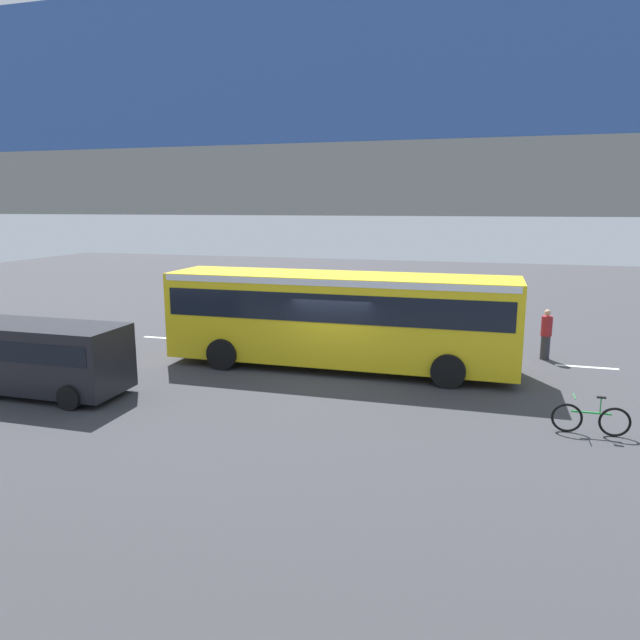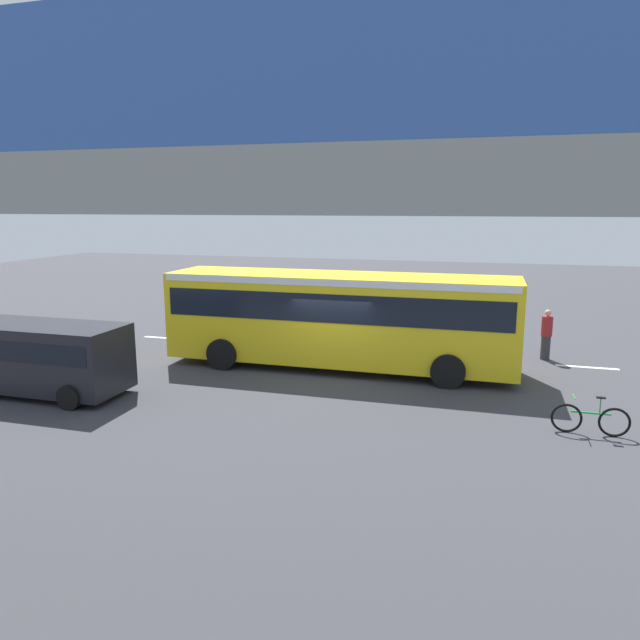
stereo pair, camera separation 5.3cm
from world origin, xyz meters
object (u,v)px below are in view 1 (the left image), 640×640
at_px(traffic_sign, 359,297).
at_px(pedestrian, 546,335).
at_px(city_bus, 339,313).
at_px(bicycle_green, 591,419).
at_px(parked_van, 43,354).

bearing_deg(traffic_sign, pedestrian, 177.77).
bearing_deg(city_bus, pedestrian, -155.61).
bearing_deg(city_bus, bicycle_green, 150.68).
distance_m(city_bus, traffic_sign, 3.34).
bearing_deg(traffic_sign, bicycle_green, 134.43).
height_order(bicycle_green, traffic_sign, traffic_sign).
distance_m(parked_van, pedestrian, 16.41).
bearing_deg(parked_van, pedestrian, -150.41).
bearing_deg(pedestrian, city_bus, 24.39).
bearing_deg(parked_van, city_bus, -146.12).
height_order(bicycle_green, pedestrian, pedestrian).
bearing_deg(pedestrian, traffic_sign, -2.23).
height_order(city_bus, pedestrian, city_bus).
relative_size(parked_van, pedestrian, 2.68).
relative_size(city_bus, pedestrian, 6.44).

